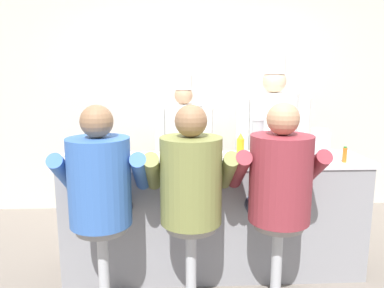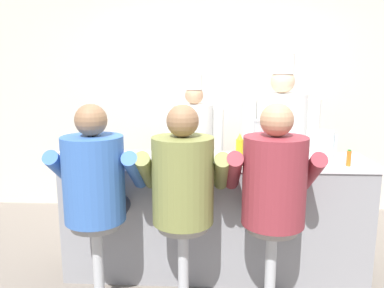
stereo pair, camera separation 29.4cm
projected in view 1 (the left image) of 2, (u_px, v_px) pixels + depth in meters
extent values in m
plane|color=slate|center=(217.00, 287.00, 2.91)|extent=(20.00, 20.00, 0.00)
cube|color=beige|center=(201.00, 98.00, 4.47)|extent=(10.00, 0.06, 2.70)
cube|color=gray|center=(214.00, 217.00, 3.10)|extent=(2.39, 0.54, 0.93)
cube|color=silver|center=(215.00, 160.00, 3.01)|extent=(2.44, 0.56, 0.04)
cylinder|color=red|center=(279.00, 147.00, 2.97)|extent=(0.06, 0.06, 0.18)
cone|color=white|center=(279.00, 133.00, 2.95)|extent=(0.05, 0.05, 0.05)
cylinder|color=yellow|center=(240.00, 150.00, 2.86)|extent=(0.06, 0.06, 0.18)
cone|color=yellow|center=(241.00, 136.00, 2.84)|extent=(0.05, 0.05, 0.05)
cylinder|color=orange|center=(345.00, 155.00, 2.85)|extent=(0.03, 0.03, 0.11)
cylinder|color=#287F2D|center=(345.00, 147.00, 2.83)|extent=(0.02, 0.02, 0.01)
cylinder|color=silver|center=(319.00, 142.00, 3.10)|extent=(0.14, 0.14, 0.22)
cube|color=silver|center=(329.00, 140.00, 3.10)|extent=(0.02, 0.02, 0.13)
cylinder|color=white|center=(104.00, 159.00, 2.91)|extent=(0.23, 0.23, 0.02)
ellipsoid|color=#E0BC60|center=(104.00, 157.00, 2.91)|extent=(0.10, 0.08, 0.03)
cylinder|color=white|center=(214.00, 156.00, 2.95)|extent=(0.17, 0.17, 0.06)
cylinder|color=white|center=(63.00, 160.00, 2.76)|extent=(0.10, 0.10, 0.08)
torus|color=white|center=(72.00, 159.00, 2.76)|extent=(0.06, 0.02, 0.06)
cylinder|color=#B7BABF|center=(257.00, 138.00, 3.03)|extent=(0.10, 0.10, 0.30)
cylinder|color=silver|center=(258.00, 120.00, 3.00)|extent=(0.10, 0.10, 0.01)
cube|color=silver|center=(266.00, 151.00, 2.92)|extent=(0.11, 0.06, 0.14)
cube|color=black|center=(267.00, 152.00, 2.89)|extent=(0.06, 0.01, 0.05)
cylinder|color=#B2B5BA|center=(104.00, 269.00, 2.54)|extent=(0.07, 0.07, 0.62)
cylinder|color=gray|center=(102.00, 227.00, 2.49)|extent=(0.34, 0.34, 0.05)
cylinder|color=#33384C|center=(92.00, 210.00, 2.67)|extent=(0.15, 0.41, 0.15)
cylinder|color=#33384C|center=(121.00, 210.00, 2.68)|extent=(0.15, 0.41, 0.15)
cylinder|color=#3866B7|center=(100.00, 182.00, 2.43)|extent=(0.41, 0.41, 0.58)
cylinder|color=#3866B7|center=(64.00, 173.00, 2.52)|extent=(0.11, 0.44, 0.35)
cylinder|color=#3866B7|center=(141.00, 172.00, 2.55)|extent=(0.11, 0.44, 0.35)
sphere|color=#8C6647|center=(97.00, 121.00, 2.35)|extent=(0.21, 0.21, 0.21)
cylinder|color=#B2B5BA|center=(191.00, 267.00, 2.57)|extent=(0.07, 0.07, 0.62)
cylinder|color=gray|center=(191.00, 225.00, 2.51)|extent=(0.34, 0.34, 0.05)
cylinder|color=#33384C|center=(176.00, 209.00, 2.70)|extent=(0.15, 0.41, 0.15)
cylinder|color=#33384C|center=(204.00, 209.00, 2.71)|extent=(0.15, 0.41, 0.15)
cylinder|color=olive|center=(191.00, 180.00, 2.46)|extent=(0.41, 0.41, 0.58)
cylinder|color=olive|center=(153.00, 172.00, 2.55)|extent=(0.11, 0.44, 0.35)
cylinder|color=olive|center=(227.00, 171.00, 2.58)|extent=(0.11, 0.44, 0.35)
sphere|color=#8C6647|center=(191.00, 121.00, 2.38)|extent=(0.21, 0.21, 0.21)
cylinder|color=#B2B5BA|center=(276.00, 265.00, 2.60)|extent=(0.07, 0.07, 0.62)
cylinder|color=gray|center=(278.00, 224.00, 2.54)|extent=(0.34, 0.34, 0.05)
cylinder|color=#33384C|center=(257.00, 207.00, 2.73)|extent=(0.15, 0.41, 0.15)
cylinder|color=#33384C|center=(285.00, 207.00, 2.74)|extent=(0.15, 0.41, 0.15)
cylinder|color=maroon|center=(280.00, 179.00, 2.48)|extent=(0.41, 0.41, 0.59)
cylinder|color=maroon|center=(239.00, 170.00, 2.58)|extent=(0.11, 0.45, 0.36)
cylinder|color=maroon|center=(313.00, 169.00, 2.61)|extent=(0.11, 0.45, 0.36)
sphere|color=tan|center=(283.00, 119.00, 2.41)|extent=(0.21, 0.21, 0.21)
cube|color=#232328|center=(184.00, 189.00, 4.16)|extent=(0.31, 0.17, 0.75)
cube|color=white|center=(184.00, 177.00, 4.09)|extent=(0.28, 0.02, 0.45)
cylinder|color=white|center=(184.00, 130.00, 4.04)|extent=(0.41, 0.41, 0.56)
sphere|color=tan|center=(184.00, 95.00, 3.97)|extent=(0.19, 0.19, 0.19)
cylinder|color=white|center=(184.00, 82.00, 3.94)|extent=(0.17, 0.17, 0.15)
cylinder|color=white|center=(160.00, 131.00, 4.03)|extent=(0.11, 0.11, 0.48)
cylinder|color=white|center=(208.00, 131.00, 4.05)|extent=(0.11, 0.11, 0.48)
cube|color=#232328|center=(270.00, 200.00, 3.66)|extent=(0.35, 0.19, 0.83)
cube|color=white|center=(272.00, 185.00, 3.58)|extent=(0.31, 0.02, 0.50)
cylinder|color=white|center=(273.00, 126.00, 3.53)|extent=(0.45, 0.45, 0.62)
sphere|color=#DBB28E|center=(274.00, 81.00, 3.45)|extent=(0.22, 0.22, 0.22)
cylinder|color=white|center=(275.00, 65.00, 3.42)|extent=(0.19, 0.19, 0.17)
cylinder|color=white|center=(242.00, 127.00, 3.51)|extent=(0.13, 0.13, 0.53)
cylinder|color=white|center=(303.00, 126.00, 3.54)|extent=(0.13, 0.13, 0.53)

